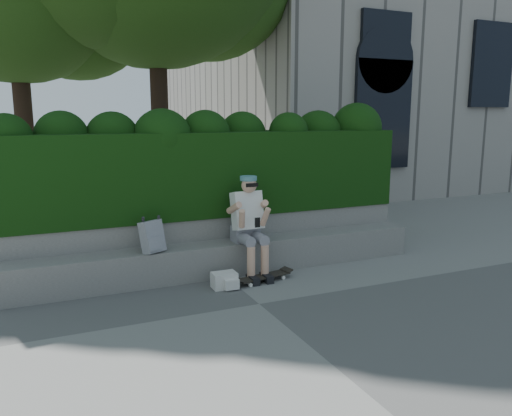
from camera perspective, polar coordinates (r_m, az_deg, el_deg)
name	(u,v)px	position (r m, az deg, el deg)	size (l,w,h in m)	color
ground	(259,304)	(5.97, 0.37, -10.91)	(80.00, 80.00, 0.00)	slate
bench_ledge	(223,258)	(7.00, -3.84, -5.74)	(6.00, 0.45, 0.45)	gray
planter_wall	(211,240)	(7.39, -5.12, -3.67)	(6.00, 0.50, 0.75)	gray
hedge	(205,173)	(7.43, -5.80, 4.04)	(6.00, 1.00, 1.20)	black
person	(249,222)	(6.82, -0.82, -1.59)	(0.40, 0.76, 1.38)	slate
skateboard	(264,277)	(6.71, 0.89, -7.85)	(0.79, 0.33, 0.08)	black
backpack_plaid	(152,237)	(6.54, -11.78, -3.22)	(0.28, 0.15, 0.41)	#A8A8AC
backpack_ground	(224,280)	(6.48, -3.65, -8.23)	(0.31, 0.22, 0.20)	silver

